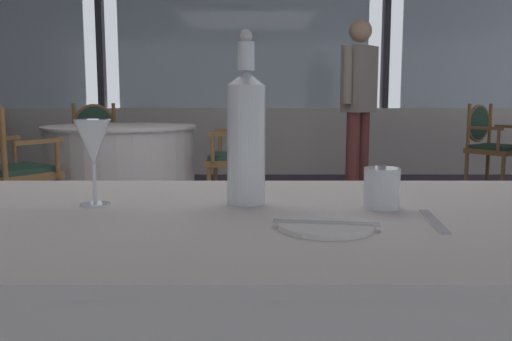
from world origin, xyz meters
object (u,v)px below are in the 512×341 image
at_px(water_tumbler, 382,188).
at_px(dining_chair_0_1, 97,142).
at_px(wine_glass, 93,144).
at_px(diner_person_0, 359,97).
at_px(dining_chair_0_0, 246,148).
at_px(side_plate, 326,226).
at_px(water_bottle, 246,134).
at_px(dining_chair_1_2, 489,140).
at_px(dining_chair_0_2, 4,162).

height_order(water_tumbler, dining_chair_0_1, dining_chair_0_1).
bearing_deg(wine_glass, diner_person_0, 71.95).
distance_m(dining_chair_0_0, dining_chair_0_1, 1.84).
xyz_separation_m(side_plate, water_bottle, (-0.14, 0.23, 0.15)).
relative_size(water_tumbler, dining_chair_1_2, 0.09).
relative_size(wine_glass, diner_person_0, 0.11).
height_order(dining_chair_0_2, diner_person_0, diner_person_0).
bearing_deg(water_tumbler, dining_chair_1_2, 64.30).
height_order(wine_glass, dining_chair_0_2, wine_glass).
bearing_deg(dining_chair_0_1, water_tumbler, -3.49).
relative_size(wine_glass, dining_chair_1_2, 0.20).
bearing_deg(dining_chair_1_2, dining_chair_0_2, -100.69).
xyz_separation_m(dining_chair_1_2, diner_person_0, (-1.45, -0.38, 0.44)).
distance_m(water_tumbler, dining_chair_1_2, 5.04).
xyz_separation_m(water_bottle, water_tumbler, (0.28, -0.05, -0.11)).
bearing_deg(diner_person_0, dining_chair_0_0, -102.74).
xyz_separation_m(water_bottle, wine_glass, (-0.33, -0.02, -0.02)).
bearing_deg(side_plate, water_bottle, 122.08).
height_order(water_tumbler, diner_person_0, diner_person_0).
distance_m(wine_glass, diner_person_0, 4.33).
distance_m(dining_chair_1_2, diner_person_0, 1.56).
height_order(side_plate, dining_chair_0_2, dining_chair_0_2).
height_order(wine_glass, water_tumbler, wine_glass).
xyz_separation_m(water_bottle, dining_chair_0_0, (-0.06, 3.31, -0.33)).
xyz_separation_m(dining_chair_0_1, diner_person_0, (2.62, -0.22, 0.45)).
bearing_deg(dining_chair_0_0, water_tumbler, 99.06).
xyz_separation_m(wine_glass, dining_chair_0_1, (-1.27, 4.34, -0.34)).
bearing_deg(dining_chair_1_2, water_tumbler, -61.94).
bearing_deg(side_plate, dining_chair_0_1, 110.96).
bearing_deg(dining_chair_0_2, water_tumbler, -108.82).
xyz_separation_m(dining_chair_0_2, dining_chair_1_2, (4.16, 1.99, -0.01)).
xyz_separation_m(dining_chair_0_0, dining_chair_0_2, (-1.64, -0.82, -0.02)).
bearing_deg(wine_glass, dining_chair_0_1, 106.35).
xyz_separation_m(side_plate, dining_chair_0_0, (-0.21, 3.54, -0.18)).
height_order(water_bottle, water_tumbler, water_bottle).
distance_m(water_bottle, diner_person_0, 4.22).
relative_size(wine_glass, dining_chair_0_2, 0.20).
distance_m(water_bottle, wine_glass, 0.33).
xyz_separation_m(side_plate, diner_person_0, (0.87, 4.33, 0.23)).
bearing_deg(water_bottle, dining_chair_1_2, 61.17).
relative_size(dining_chair_0_2, dining_chair_1_2, 1.00).
relative_size(side_plate, wine_glass, 0.92).
bearing_deg(water_tumbler, dining_chair_0_1, 113.29).
height_order(water_tumbler, dining_chair_0_0, dining_chair_0_0).
bearing_deg(side_plate, diner_person_0, 78.61).
relative_size(dining_chair_0_1, diner_person_0, 0.54).
relative_size(water_tumbler, diner_person_0, 0.05).
height_order(wine_glass, dining_chair_1_2, wine_glass).
relative_size(side_plate, diner_person_0, 0.10).
distance_m(water_bottle, dining_chair_1_2, 5.12).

